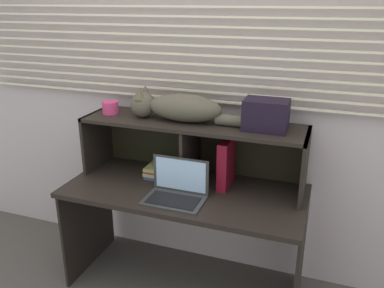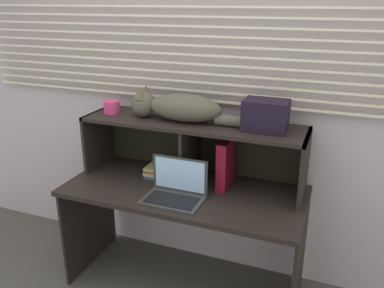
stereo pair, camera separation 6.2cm
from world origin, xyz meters
The scene contains 9 objects.
back_panel_with_blinds centered at (0.00, 0.55, 1.26)m, with size 4.40×0.08×2.50m.
desk centered at (0.00, 0.19, 0.57)m, with size 1.45×0.65×0.70m.
hutch_shelf_unit centered at (0.00, 0.36, 0.98)m, with size 1.38×0.35×0.38m.
cat centered at (-0.10, 0.32, 1.17)m, with size 0.77×0.19×0.19m.
laptop centered at (0.00, 0.06, 0.75)m, with size 0.34×0.22×0.22m.
binder_upright centered at (0.22, 0.32, 0.85)m, with size 0.06×0.23×0.30m, color maroon.
book_stack centered at (-0.22, 0.33, 0.74)m, with size 0.15×0.21×0.07m.
small_basket centered at (-0.56, 0.32, 1.13)m, with size 0.10×0.10×0.08m, color #D33B6D.
storage_box centered at (0.44, 0.32, 1.17)m, with size 0.25×0.17×0.17m, color black.
Camera 2 is at (0.84, -1.81, 1.79)m, focal length 37.24 mm.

